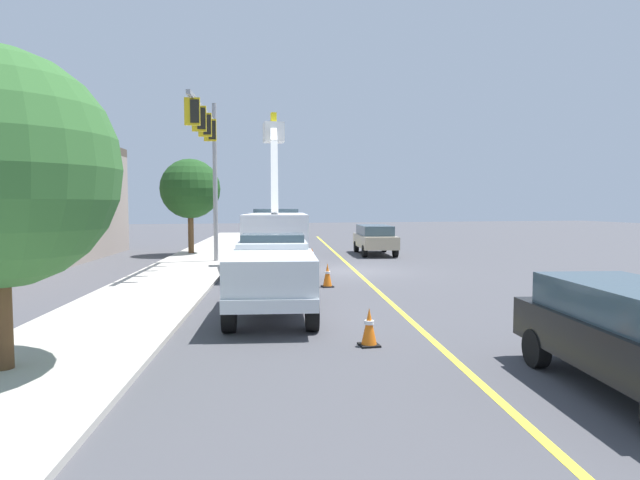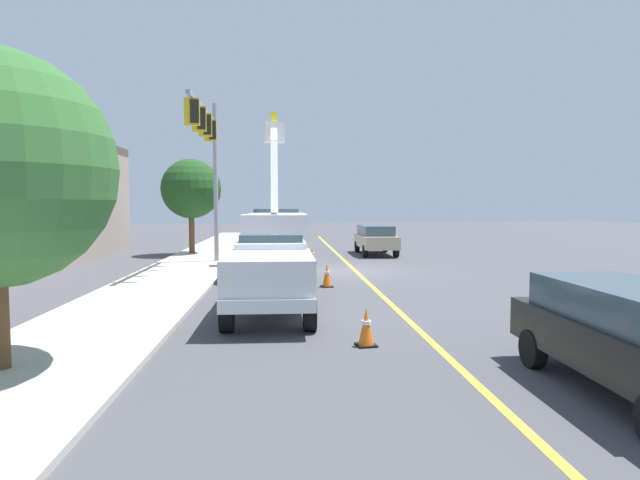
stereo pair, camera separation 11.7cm
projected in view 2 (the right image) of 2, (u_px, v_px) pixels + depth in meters
ground at (355, 271)px, 23.43m from camera, size 120.00×120.00×0.00m
sidewalk_far_side at (183, 271)px, 22.93m from camera, size 59.84×12.79×0.12m
lane_centre_stripe at (355, 271)px, 23.43m from camera, size 49.43×7.85×0.01m
utility_bucket_truck at (276, 234)px, 23.35m from camera, size 8.49×3.73×7.12m
service_pickup_truck at (270, 273)px, 14.03m from camera, size 5.86×2.94×2.06m
passing_minivan at (376, 238)px, 31.05m from camera, size 5.04×2.62×1.69m
trailing_sedan at (638, 334)px, 8.02m from camera, size 5.04×2.62×1.69m
traffic_cone_leading at (366, 327)px, 11.02m from camera, size 0.40×0.40×0.79m
traffic_cone_mid_front at (327, 275)px, 18.88m from camera, size 0.40×0.40×0.84m
traffic_cone_mid_rear at (312, 255)px, 26.84m from camera, size 0.40×0.40×0.75m
traffic_signal_mast at (208, 145)px, 23.66m from camera, size 7.48×1.41×7.81m
street_tree_right at (191, 189)px, 30.54m from camera, size 3.39×3.39×5.49m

